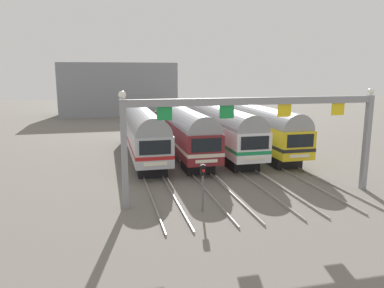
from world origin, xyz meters
TOP-DOWN VIEW (x-y plane):
  - ground_plane at (0.00, 0.00)m, footprint 160.00×160.00m
  - track_bed at (-0.00, 17.00)m, footprint 13.01×70.00m
  - commuter_train_stainless at (-5.75, -0.00)m, footprint 2.88×18.06m
  - commuter_train_maroon at (-1.92, -0.00)m, footprint 2.88×18.06m
  - commuter_train_white at (1.92, -0.01)m, footprint 2.88×18.06m
  - commuter_train_yellow at (5.75, -0.00)m, footprint 2.88×18.06m
  - catenary_gantry at (0.00, -13.50)m, footprint 16.75×0.44m
  - yard_signal_mast at (-3.84, -15.10)m, footprint 0.28×0.35m
  - maintenance_building at (-6.49, 37.61)m, footprint 21.18×10.00m

SIDE VIEW (x-z plane):
  - ground_plane at x=0.00m, z-range 0.00..0.00m
  - track_bed at x=0.00m, z-range 0.00..0.15m
  - yard_signal_mast at x=-3.84m, z-range 0.57..3.42m
  - commuter_train_white at x=1.92m, z-range 0.30..5.07m
  - commuter_train_stainless at x=-5.75m, z-range 0.16..5.21m
  - commuter_train_maroon at x=-1.92m, z-range 0.16..5.21m
  - commuter_train_yellow at x=5.75m, z-range 0.16..5.21m
  - maintenance_building at x=-6.49m, z-range 0.00..9.71m
  - catenary_gantry at x=0.00m, z-range 1.60..8.57m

